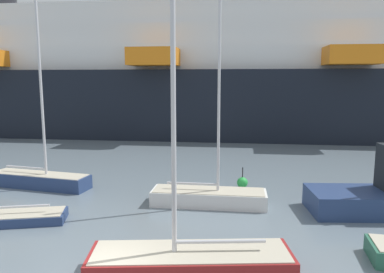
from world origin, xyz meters
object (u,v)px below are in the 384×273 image
Objects in this scene: channel_buoy_0 at (242,182)px; sailboat_1 at (40,177)px; sailboat_4 at (6,215)px; cruise_ship at (170,77)px; sailboat_0 at (190,257)px; sailboat_2 at (209,195)px.

sailboat_1 is at bearing -170.66° from channel_buoy_0.
cruise_ship reaches higher than sailboat_4.
sailboat_1 is 0.09× the size of cruise_ship.
sailboat_0 is 10.35× the size of channel_buoy_0.
sailboat_2 is 1.22× the size of sailboat_4.
channel_buoy_0 is at bearing -70.31° from cruise_ship.
sailboat_1 is (-10.96, 8.52, 0.01)m from sailboat_0.
sailboat_1 reaches higher than sailboat_4.
sailboat_2 is at bearing -99.36° from sailboat_0.
cruise_ship reaches higher than channel_buoy_0.
cruise_ship is (-10.56, 25.40, 6.66)m from channel_buoy_0.
sailboat_1 is 28.20m from cruise_ship.
sailboat_4 is at bearing -66.04° from sailboat_1.
sailboat_2 is at bearing -75.66° from cruise_ship.
sailboat_4 is 0.07× the size of cruise_ship.
sailboat_4 is 33.63m from cruise_ship.
sailboat_1 is at bearing -49.63° from sailboat_0.
sailboat_0 is at bearing -31.92° from sailboat_1.
sailboat_0 is 1.15× the size of sailboat_2.
sailboat_0 reaches higher than sailboat_2.
cruise_ship is at bearing -108.47° from sailboat_4.
channel_buoy_0 is (1.32, 10.54, -0.28)m from sailboat_0.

